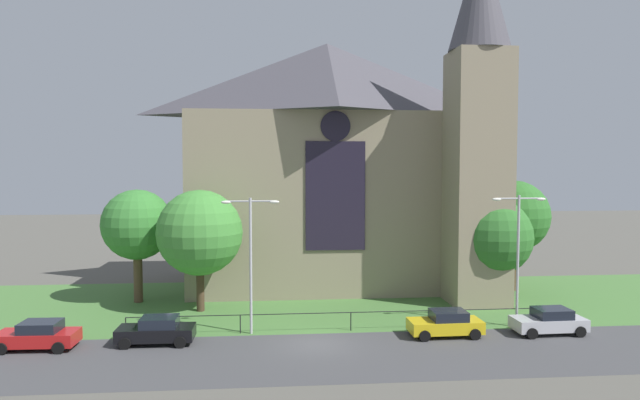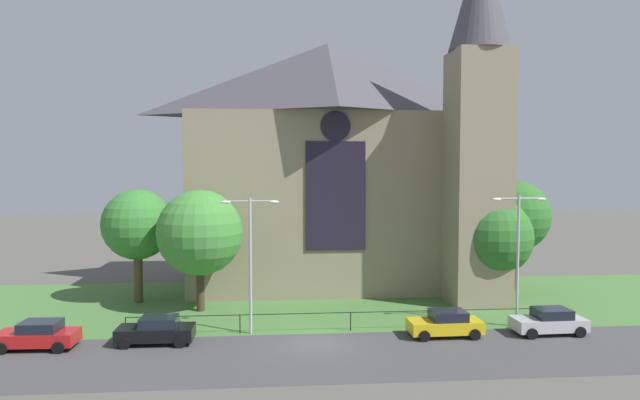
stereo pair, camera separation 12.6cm
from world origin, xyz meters
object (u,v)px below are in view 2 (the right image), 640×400
at_px(tree_left_far, 137,225).
at_px(parked_car_red, 38,335).
at_px(church_building, 337,161).
at_px(tree_right_near, 494,237).
at_px(tree_right_far, 514,217).
at_px(parked_car_black, 157,330).
at_px(tree_left_near, 200,233).
at_px(parked_car_silver, 549,321).
at_px(streetlamp_far, 518,243).
at_px(parked_car_yellow, 446,324).
at_px(streetlamp_near, 250,247).

height_order(tree_left_far, parked_car_red, tree_left_far).
bearing_deg(church_building, tree_right_near, -36.49).
bearing_deg(tree_right_far, parked_car_black, -155.38).
distance_m(tree_left_near, tree_right_near, 20.72).
xyz_separation_m(church_building, parked_car_silver, (10.80, -15.22, -9.53)).
height_order(streetlamp_far, parked_car_yellow, streetlamp_far).
bearing_deg(tree_left_far, parked_car_yellow, -27.56).
bearing_deg(streetlamp_near, parked_car_black, -163.99).
height_order(tree_right_far, streetlamp_near, tree_right_far).
bearing_deg(parked_car_yellow, tree_left_far, -28.47).
height_order(streetlamp_far, parked_car_red, streetlamp_far).
bearing_deg(tree_right_near, parked_car_yellow, -127.87).
height_order(tree_left_far, tree_left_near, tree_left_near).
bearing_deg(tree_right_near, parked_car_black, -161.57).
relative_size(tree_left_near, parked_car_yellow, 1.96).
height_order(tree_left_far, parked_car_silver, tree_left_far).
distance_m(tree_left_near, parked_car_yellow, 17.18).
distance_m(church_building, tree_left_far, 16.57).
relative_size(parked_car_red, parked_car_black, 1.01).
relative_size(church_building, parked_car_black, 6.16).
relative_size(parked_car_yellow, parked_car_silver, 1.00).
distance_m(tree_left_far, parked_car_silver, 28.35).
height_order(tree_left_far, parked_car_yellow, tree_left_far).
bearing_deg(parked_car_black, tree_right_near, -160.79).
height_order(tree_right_near, parked_car_black, tree_right_near).
bearing_deg(parked_car_yellow, streetlamp_far, -163.66).
relative_size(tree_left_near, parked_car_red, 1.95).
relative_size(tree_right_far, parked_car_silver, 2.06).
distance_m(tree_left_far, streetlamp_near, 12.14).
height_order(streetlamp_near, parked_car_black, streetlamp_near).
bearing_deg(parked_car_black, tree_left_near, -101.63).
relative_size(tree_left_far, streetlamp_far, 1.01).
relative_size(tree_left_far, parked_car_silver, 1.93).
height_order(tree_left_far, parked_car_black, tree_left_far).
distance_m(tree_left_far, tree_right_near, 25.69).
height_order(tree_right_near, streetlamp_near, streetlamp_near).
relative_size(tree_right_far, streetlamp_far, 1.08).
bearing_deg(tree_right_far, parked_car_silver, -103.75).
bearing_deg(church_building, streetlamp_near, -116.29).
relative_size(parked_car_black, parked_car_silver, 0.99).
relative_size(tree_left_near, parked_car_black, 1.96).
distance_m(streetlamp_far, parked_car_black, 21.93).
height_order(tree_right_far, parked_car_silver, tree_right_far).
bearing_deg(parked_car_silver, parked_car_red, -1.01).
relative_size(streetlamp_near, parked_car_red, 1.89).
height_order(tree_left_far, tree_right_near, tree_left_far).
distance_m(tree_right_far, streetlamp_far, 11.09).
xyz_separation_m(parked_car_yellow, parked_car_silver, (6.24, -0.06, 0.00)).
relative_size(tree_right_far, parked_car_black, 2.07).
height_order(tree_right_near, parked_car_yellow, tree_right_near).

